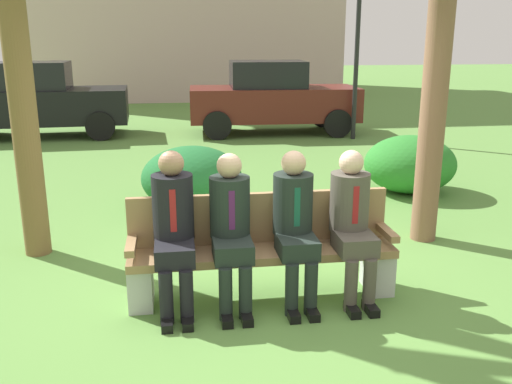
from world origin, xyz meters
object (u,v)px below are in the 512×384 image
at_px(seated_man_rightmost, 352,217).
at_px(parked_car_near, 37,100).
at_px(seated_man_leftmost, 174,223).
at_px(shrub_mid_lawn, 410,164).
at_px(park_bench, 262,248).
at_px(street_lamp, 357,41).
at_px(seated_man_centerright, 295,220).
at_px(parked_car_far, 272,98).
at_px(seated_man_centerleft, 231,223).
at_px(shrub_near_bench, 192,178).

relative_size(seated_man_rightmost, parked_car_near, 0.33).
height_order(seated_man_leftmost, shrub_mid_lawn, seated_man_leftmost).
relative_size(park_bench, seated_man_rightmost, 1.78).
xyz_separation_m(parked_car_near, street_lamp, (7.01, -1.33, 1.30)).
distance_m(seated_man_centerright, parked_car_far, 8.73).
bearing_deg(park_bench, seated_man_rightmost, -9.70).
bearing_deg(parked_car_far, shrub_mid_lawn, -78.82).
distance_m(seated_man_rightmost, street_lamp, 8.11).
height_order(seated_man_leftmost, seated_man_centerleft, seated_man_leftmost).
xyz_separation_m(seated_man_centerright, parked_car_near, (-4.00, 8.90, 0.11)).
xyz_separation_m(seated_man_centerright, shrub_near_bench, (-0.77, 2.84, -0.31)).
bearing_deg(shrub_mid_lawn, street_lamp, 82.43).
relative_size(seated_man_centerright, shrub_near_bench, 0.98).
relative_size(parked_car_near, parked_car_far, 1.00).
bearing_deg(seated_man_rightmost, shrub_near_bench, 114.03).
bearing_deg(seated_man_leftmost, seated_man_centerleft, -0.43).
height_order(shrub_near_bench, street_lamp, street_lamp).
height_order(seated_man_centerleft, seated_man_centerright, seated_man_centerright).
height_order(seated_man_centerright, seated_man_rightmost, seated_man_centerright).
distance_m(seated_man_centerright, parked_car_near, 9.76).
distance_m(seated_man_centerright, shrub_near_bench, 2.96).
relative_size(shrub_near_bench, parked_car_far, 0.34).
bearing_deg(seated_man_centerright, seated_man_rightmost, -0.12).
bearing_deg(parked_car_near, seated_man_centerright, -65.81).
bearing_deg(seated_man_centerright, seated_man_leftmost, 179.83).
bearing_deg(seated_man_centerright, seated_man_centerleft, -179.94).
bearing_deg(shrub_near_bench, seated_man_centerright, -74.92).
relative_size(seated_man_leftmost, street_lamp, 0.38).
bearing_deg(park_bench, parked_car_far, 79.27).
xyz_separation_m(seated_man_leftmost, seated_man_centerleft, (0.47, -0.00, -0.02)).
distance_m(shrub_near_bench, street_lamp, 6.30).
xyz_separation_m(seated_man_rightmost, parked_car_near, (-4.50, 8.91, 0.12)).
bearing_deg(seated_man_leftmost, seated_man_rightmost, -0.15).
bearing_deg(seated_man_rightmost, street_lamp, 71.68).
bearing_deg(park_bench, seated_man_leftmost, -170.46).
xyz_separation_m(seated_man_centerright, parked_car_far, (1.35, 8.62, 0.11)).
bearing_deg(parked_car_near, parked_car_far, -3.04).
distance_m(seated_man_leftmost, parked_car_far, 8.94).
relative_size(seated_man_leftmost, parked_car_far, 0.34).
bearing_deg(seated_man_centerright, parked_car_near, 114.19).
height_order(seated_man_centerright, street_lamp, street_lamp).
distance_m(shrub_mid_lawn, parked_car_far, 5.57).
relative_size(seated_man_rightmost, street_lamp, 0.37).
relative_size(seated_man_centerright, street_lamp, 0.37).
bearing_deg(shrub_near_bench, street_lamp, 51.45).
distance_m(seated_man_leftmost, seated_man_rightmost, 1.51).
xyz_separation_m(park_bench, shrub_mid_lawn, (2.68, 3.04, -0.02)).
bearing_deg(seated_man_centerright, parked_car_far, 81.12).
relative_size(shrub_near_bench, parked_car_near, 0.34).
bearing_deg(seated_man_rightmost, seated_man_centerright, 179.88).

